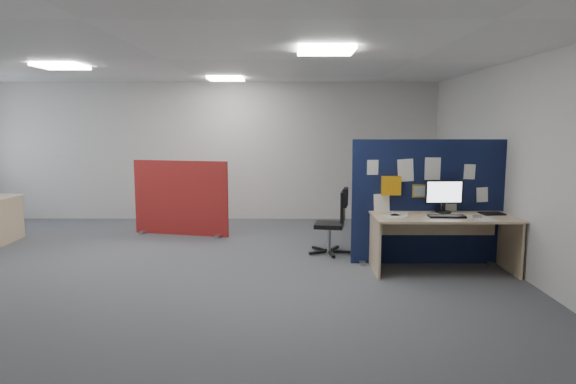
{
  "coord_description": "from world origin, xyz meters",
  "views": [
    {
      "loc": [
        1.62,
        -6.62,
        1.9
      ],
      "look_at": [
        1.59,
        0.09,
        1.0
      ],
      "focal_mm": 32.0,
      "sensor_mm": 36.0,
      "label": 1
    }
  ],
  "objects_px": {
    "main_desk": "(442,228)",
    "red_divider": "(181,199)",
    "monitor_main": "(444,195)",
    "office_chair": "(336,217)",
    "navy_divider": "(426,202)"
  },
  "relations": [
    {
      "from": "navy_divider",
      "to": "main_desk",
      "type": "relative_size",
      "value": 1.14
    },
    {
      "from": "main_desk",
      "to": "navy_divider",
      "type": "bearing_deg",
      "value": 107.51
    },
    {
      "from": "navy_divider",
      "to": "red_divider",
      "type": "height_order",
      "value": "navy_divider"
    },
    {
      "from": "red_divider",
      "to": "office_chair",
      "type": "height_order",
      "value": "red_divider"
    },
    {
      "from": "monitor_main",
      "to": "office_chair",
      "type": "bearing_deg",
      "value": 151.0
    },
    {
      "from": "monitor_main",
      "to": "office_chair",
      "type": "distance_m",
      "value": 1.57
    },
    {
      "from": "monitor_main",
      "to": "main_desk",
      "type": "bearing_deg",
      "value": -111.56
    },
    {
      "from": "office_chair",
      "to": "navy_divider",
      "type": "bearing_deg",
      "value": -12.5
    },
    {
      "from": "navy_divider",
      "to": "monitor_main",
      "type": "xyz_separation_m",
      "value": [
        0.18,
        -0.18,
        0.12
      ]
    },
    {
      "from": "office_chair",
      "to": "main_desk",
      "type": "bearing_deg",
      "value": -23.42
    },
    {
      "from": "navy_divider",
      "to": "office_chair",
      "type": "height_order",
      "value": "navy_divider"
    },
    {
      "from": "main_desk",
      "to": "monitor_main",
      "type": "bearing_deg",
      "value": 71.14
    },
    {
      "from": "main_desk",
      "to": "red_divider",
      "type": "bearing_deg",
      "value": 150.64
    },
    {
      "from": "monitor_main",
      "to": "red_divider",
      "type": "relative_size",
      "value": 0.3
    },
    {
      "from": "main_desk",
      "to": "red_divider",
      "type": "xyz_separation_m",
      "value": [
        -3.83,
        2.15,
        0.07
      ]
    }
  ]
}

